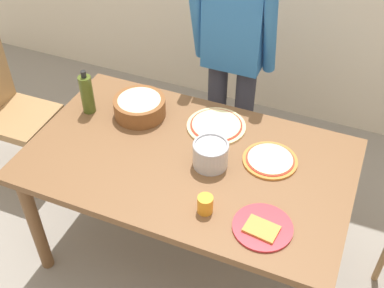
{
  "coord_description": "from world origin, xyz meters",
  "views": [
    {
      "loc": [
        0.69,
        -1.59,
        2.39
      ],
      "look_at": [
        0.0,
        0.05,
        0.81
      ],
      "focal_mm": 45.29,
      "sensor_mm": 36.0,
      "label": 1
    }
  ],
  "objects_px": {
    "popcorn_bowl": "(140,105)",
    "olive_oil_bottle": "(87,94)",
    "plate_with_slice": "(262,227)",
    "dining_table": "(188,171)",
    "person_cook": "(234,51)",
    "cup_orange": "(205,204)",
    "pizza_cooked_on_tray": "(270,160)",
    "pizza_raw_on_board": "(216,126)",
    "chair_wooden_left": "(8,108)",
    "steel_pot": "(210,154)"
  },
  "relations": [
    {
      "from": "popcorn_bowl",
      "to": "cup_orange",
      "type": "xyz_separation_m",
      "value": [
        0.58,
        -0.5,
        -0.02
      ]
    },
    {
      "from": "pizza_cooked_on_tray",
      "to": "popcorn_bowl",
      "type": "relative_size",
      "value": 0.96
    },
    {
      "from": "steel_pot",
      "to": "dining_table",
      "type": "bearing_deg",
      "value": 179.32
    },
    {
      "from": "pizza_cooked_on_tray",
      "to": "person_cook",
      "type": "bearing_deg",
      "value": 123.38
    },
    {
      "from": "pizza_cooked_on_tray",
      "to": "plate_with_slice",
      "type": "distance_m",
      "value": 0.42
    },
    {
      "from": "pizza_cooked_on_tray",
      "to": "cup_orange",
      "type": "xyz_separation_m",
      "value": [
        -0.18,
        -0.42,
        0.03
      ]
    },
    {
      "from": "dining_table",
      "to": "chair_wooden_left",
      "type": "xyz_separation_m",
      "value": [
        -1.32,
        0.2,
        -0.13
      ]
    },
    {
      "from": "dining_table",
      "to": "plate_with_slice",
      "type": "distance_m",
      "value": 0.55
    },
    {
      "from": "person_cook",
      "to": "steel_pot",
      "type": "bearing_deg",
      "value": -78.81
    },
    {
      "from": "olive_oil_bottle",
      "to": "steel_pot",
      "type": "relative_size",
      "value": 1.48
    },
    {
      "from": "plate_with_slice",
      "to": "olive_oil_bottle",
      "type": "bearing_deg",
      "value": 159.12
    },
    {
      "from": "person_cook",
      "to": "chair_wooden_left",
      "type": "height_order",
      "value": "person_cook"
    },
    {
      "from": "popcorn_bowl",
      "to": "olive_oil_bottle",
      "type": "height_order",
      "value": "olive_oil_bottle"
    },
    {
      "from": "dining_table",
      "to": "plate_with_slice",
      "type": "height_order",
      "value": "plate_with_slice"
    },
    {
      "from": "plate_with_slice",
      "to": "chair_wooden_left",
      "type": "bearing_deg",
      "value": 164.79
    },
    {
      "from": "steel_pot",
      "to": "pizza_raw_on_board",
      "type": "bearing_deg",
      "value": 104.63
    },
    {
      "from": "chair_wooden_left",
      "to": "cup_orange",
      "type": "bearing_deg",
      "value": -17.71
    },
    {
      "from": "pizza_raw_on_board",
      "to": "popcorn_bowl",
      "type": "height_order",
      "value": "popcorn_bowl"
    },
    {
      "from": "cup_orange",
      "to": "dining_table",
      "type": "bearing_deg",
      "value": 125.37
    },
    {
      "from": "chair_wooden_left",
      "to": "plate_with_slice",
      "type": "relative_size",
      "value": 3.65
    },
    {
      "from": "chair_wooden_left",
      "to": "steel_pot",
      "type": "height_order",
      "value": "chair_wooden_left"
    },
    {
      "from": "chair_wooden_left",
      "to": "olive_oil_bottle",
      "type": "relative_size",
      "value": 3.71
    },
    {
      "from": "popcorn_bowl",
      "to": "steel_pot",
      "type": "height_order",
      "value": "steel_pot"
    },
    {
      "from": "steel_pot",
      "to": "chair_wooden_left",
      "type": "bearing_deg",
      "value": 171.95
    },
    {
      "from": "pizza_raw_on_board",
      "to": "olive_oil_bottle",
      "type": "xyz_separation_m",
      "value": [
        -0.69,
        -0.14,
        0.1
      ]
    },
    {
      "from": "plate_with_slice",
      "to": "dining_table",
      "type": "bearing_deg",
      "value": 148.53
    },
    {
      "from": "chair_wooden_left",
      "to": "olive_oil_bottle",
      "type": "bearing_deg",
      "value": -5.2
    },
    {
      "from": "pizza_cooked_on_tray",
      "to": "steel_pot",
      "type": "bearing_deg",
      "value": -153.18
    },
    {
      "from": "person_cook",
      "to": "pizza_cooked_on_tray",
      "type": "relative_size",
      "value": 6.02
    },
    {
      "from": "pizza_cooked_on_tray",
      "to": "cup_orange",
      "type": "distance_m",
      "value": 0.45
    },
    {
      "from": "steel_pot",
      "to": "cup_orange",
      "type": "bearing_deg",
      "value": -73.27
    },
    {
      "from": "person_cook",
      "to": "popcorn_bowl",
      "type": "bearing_deg",
      "value": -122.53
    },
    {
      "from": "popcorn_bowl",
      "to": "olive_oil_bottle",
      "type": "relative_size",
      "value": 1.09
    },
    {
      "from": "person_cook",
      "to": "pizza_cooked_on_tray",
      "type": "bearing_deg",
      "value": -56.62
    },
    {
      "from": "steel_pot",
      "to": "pizza_cooked_on_tray",
      "type": "bearing_deg",
      "value": 26.82
    },
    {
      "from": "chair_wooden_left",
      "to": "steel_pot",
      "type": "xyz_separation_m",
      "value": [
        1.44,
        -0.2,
        0.29
      ]
    },
    {
      "from": "popcorn_bowl",
      "to": "dining_table",
      "type": "bearing_deg",
      "value": -30.15
    },
    {
      "from": "cup_orange",
      "to": "pizza_cooked_on_tray",
      "type": "bearing_deg",
      "value": 66.91
    },
    {
      "from": "chair_wooden_left",
      "to": "plate_with_slice",
      "type": "xyz_separation_m",
      "value": [
        1.78,
        -0.49,
        0.23
      ]
    },
    {
      "from": "person_cook",
      "to": "cup_orange",
      "type": "relative_size",
      "value": 19.06
    },
    {
      "from": "dining_table",
      "to": "popcorn_bowl",
      "type": "distance_m",
      "value": 0.46
    },
    {
      "from": "chair_wooden_left",
      "to": "olive_oil_bottle",
      "type": "distance_m",
      "value": 0.75
    },
    {
      "from": "dining_table",
      "to": "plate_with_slice",
      "type": "bearing_deg",
      "value": -31.47
    },
    {
      "from": "popcorn_bowl",
      "to": "olive_oil_bottle",
      "type": "distance_m",
      "value": 0.29
    },
    {
      "from": "pizza_raw_on_board",
      "to": "plate_with_slice",
      "type": "bearing_deg",
      "value": -53.23
    },
    {
      "from": "steel_pot",
      "to": "cup_orange",
      "type": "relative_size",
      "value": 2.04
    },
    {
      "from": "pizza_cooked_on_tray",
      "to": "popcorn_bowl",
      "type": "distance_m",
      "value": 0.76
    },
    {
      "from": "pizza_raw_on_board",
      "to": "cup_orange",
      "type": "relative_size",
      "value": 3.69
    },
    {
      "from": "olive_oil_bottle",
      "to": "cup_orange",
      "type": "xyz_separation_m",
      "value": [
        0.85,
        -0.43,
        -0.07
      ]
    },
    {
      "from": "chair_wooden_left",
      "to": "steel_pot",
      "type": "distance_m",
      "value": 1.48
    }
  ]
}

